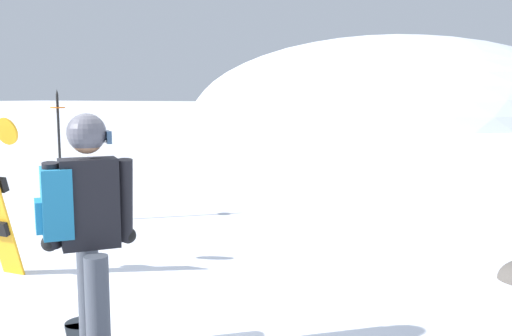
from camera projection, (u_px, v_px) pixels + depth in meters
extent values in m
ellipsoid|color=silver|center=(386.00, 121.00, 39.98)|extent=(28.35, 25.51, 11.84)
cylinder|color=black|center=(83.00, 324.00, 4.50)|extent=(0.28, 0.28, 0.02)
cylinder|color=#3D424C|center=(89.00, 295.00, 3.95)|extent=(0.15, 0.15, 0.82)
cylinder|color=#3D424C|center=(98.00, 320.00, 3.51)|extent=(0.15, 0.15, 0.82)
cube|color=black|center=(89.00, 203.00, 3.64)|extent=(0.41, 0.41, 0.58)
cylinder|color=black|center=(52.00, 206.00, 3.55)|extent=(0.20, 0.19, 0.57)
cylinder|color=black|center=(125.00, 200.00, 3.73)|extent=(0.20, 0.19, 0.57)
sphere|color=black|center=(50.00, 243.00, 3.61)|extent=(0.11, 0.11, 0.11)
sphere|color=black|center=(128.00, 235.00, 3.81)|extent=(0.11, 0.11, 0.11)
cube|color=teal|center=(56.00, 202.00, 3.56)|extent=(0.33, 0.32, 0.44)
cube|color=teal|center=(40.00, 216.00, 3.53)|extent=(0.19, 0.18, 0.20)
sphere|color=#9E7051|center=(87.00, 138.00, 3.59)|extent=(0.21, 0.21, 0.21)
sphere|color=#4C4C56|center=(87.00, 133.00, 3.58)|extent=(0.25, 0.25, 0.25)
cube|color=navy|center=(108.00, 137.00, 3.64)|extent=(0.15, 0.14, 0.08)
cylinder|color=orange|center=(6.00, 131.00, 5.63)|extent=(0.28, 0.10, 0.28)
cylinder|color=black|center=(60.00, 160.00, 7.99)|extent=(0.04, 0.04, 1.84)
cylinder|color=orange|center=(58.00, 108.00, 7.90)|extent=(0.20, 0.20, 0.02)
cone|color=black|center=(57.00, 92.00, 7.87)|extent=(0.04, 0.04, 0.08)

